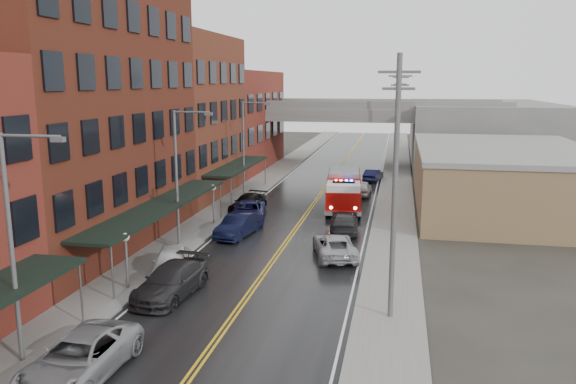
{
  "coord_description": "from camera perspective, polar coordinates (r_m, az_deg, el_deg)",
  "views": [
    {
      "loc": [
        7.32,
        -9.78,
        10.82
      ],
      "look_at": [
        -0.39,
        28.93,
        3.0
      ],
      "focal_mm": 35.0,
      "sensor_mm": 36.0,
      "label": 1
    }
  ],
  "objects": [
    {
      "name": "parked_car_left_2",
      "position": [
        22.88,
        -20.44,
        -15.53
      ],
      "size": [
        2.79,
        5.82,
        1.6
      ],
      "primitive_type": "imported",
      "rotation": [
        0.0,
        0.0,
        -0.02
      ],
      "color": "gray",
      "rests_on": "ground"
    },
    {
      "name": "fire_truck",
      "position": [
        48.34,
        5.7,
        0.34
      ],
      "size": [
        4.17,
        9.06,
        3.23
      ],
      "rotation": [
        0.0,
        0.0,
        0.09
      ],
      "color": "#950906",
      "rests_on": "ground"
    },
    {
      "name": "street_lamp_2",
      "position": [
        51.98,
        -4.29,
        4.95
      ],
      "size": [
        2.64,
        0.22,
        9.0
      ],
      "color": "#59595B",
      "rests_on": "ground"
    },
    {
      "name": "parked_car_right_1",
      "position": [
        41.01,
        5.73,
        -3.11
      ],
      "size": [
        2.43,
        5.12,
        1.44
      ],
      "primitive_type": "imported",
      "rotation": [
        0.0,
        0.0,
        3.23
      ],
      "color": "#272729",
      "rests_on": "ground"
    },
    {
      "name": "utility_pole_2",
      "position": [
        64.93,
        11.22,
        7.01
      ],
      "size": [
        1.8,
        0.24,
        12.0
      ],
      "color": "#59595B",
      "rests_on": "ground"
    },
    {
      "name": "globe_lamp_2",
      "position": [
        42.93,
        -7.61,
        -0.32
      ],
      "size": [
        0.44,
        0.44,
        3.12
      ],
      "color": "#59595B",
      "rests_on": "ground"
    },
    {
      "name": "parked_car_left_6",
      "position": [
        44.1,
        -4.07,
        -2.0
      ],
      "size": [
        3.56,
        5.91,
        1.53
      ],
      "primitive_type": "imported",
      "rotation": [
        0.0,
        0.0,
        0.19
      ],
      "color": "#14154B",
      "rests_on": "ground"
    },
    {
      "name": "curb_right",
      "position": [
        41.24,
        8.58,
        -4.03
      ],
      "size": [
        0.3,
        160.0,
        0.15
      ],
      "primitive_type": "cube",
      "color": "gray",
      "rests_on": "ground"
    },
    {
      "name": "road",
      "position": [
        41.86,
        0.81,
        -3.76
      ],
      "size": [
        11.0,
        160.0,
        0.02
      ],
      "primitive_type": "cube",
      "color": "black",
      "rests_on": "ground"
    },
    {
      "name": "curb_left",
      "position": [
        43.19,
        -6.59,
        -3.27
      ],
      "size": [
        0.3,
        160.0,
        0.15
      ],
      "primitive_type": "cube",
      "color": "gray",
      "rests_on": "ground"
    },
    {
      "name": "brick_building_far",
      "position": [
        71.01,
        -5.69,
        7.26
      ],
      "size": [
        9.0,
        20.0,
        12.0
      ],
      "primitive_type": "cube",
      "color": "maroon",
      "rests_on": "ground"
    },
    {
      "name": "parked_car_right_2",
      "position": [
        54.31,
        7.51,
        0.39
      ],
      "size": [
        1.79,
        4.26,
        1.44
      ],
      "primitive_type": "imported",
      "rotation": [
        0.0,
        0.0,
        3.12
      ],
      "color": "silver",
      "rests_on": "ground"
    },
    {
      "name": "tan_building",
      "position": [
        51.21,
        20.87,
        1.12
      ],
      "size": [
        14.0,
        22.0,
        5.0
      ],
      "primitive_type": "cube",
      "color": "#92774F",
      "rests_on": "ground"
    },
    {
      "name": "globe_lamp_1",
      "position": [
        30.41,
        -16.14,
        -5.49
      ],
      "size": [
        0.44,
        0.44,
        3.12
      ],
      "color": "#59595B",
      "rests_on": "ground"
    },
    {
      "name": "awning_1",
      "position": [
        36.81,
        -12.75,
        -1.36
      ],
      "size": [
        2.6,
        18.0,
        3.09
      ],
      "color": "black",
      "rests_on": "ground"
    },
    {
      "name": "brick_building_b",
      "position": [
        38.76,
        -21.09,
        7.78
      ],
      "size": [
        9.0,
        20.0,
        18.0
      ],
      "primitive_type": "cube",
      "color": "#532316",
      "rests_on": "ground"
    },
    {
      "name": "overpass",
      "position": [
        72.31,
        5.48,
        7.32
      ],
      "size": [
        40.0,
        10.0,
        7.5
      ],
      "color": "slate",
      "rests_on": "ground"
    },
    {
      "name": "street_lamp_0",
      "position": [
        23.24,
        -25.9,
        -3.98
      ],
      "size": [
        2.64,
        0.22,
        9.0
      ],
      "color": "#59595B",
      "rests_on": "ground"
    },
    {
      "name": "parked_car_left_3",
      "position": [
        29.56,
        -11.78,
        -8.83
      ],
      "size": [
        2.78,
        5.78,
        1.62
      ],
      "primitive_type": "imported",
      "rotation": [
        0.0,
        0.0,
        -0.09
      ],
      "color": "#252528",
      "rests_on": "ground"
    },
    {
      "name": "awning_2",
      "position": [
        52.99,
        -5.09,
        2.66
      ],
      "size": [
        2.6,
        13.0,
        3.09
      ],
      "color": "black",
      "rests_on": "ground"
    },
    {
      "name": "street_lamp_1",
      "position": [
        36.94,
        -10.93,
        2.23
      ],
      "size": [
        2.64,
        0.22,
        9.0
      ],
      "color": "#59595B",
      "rests_on": "ground"
    },
    {
      "name": "parked_car_left_4",
      "position": [
        32.44,
        -11.74,
        -6.97
      ],
      "size": [
        3.2,
        5.22,
        1.66
      ],
      "primitive_type": "imported",
      "rotation": [
        0.0,
        0.0,
        0.27
      ],
      "color": "silver",
      "rests_on": "ground"
    },
    {
      "name": "utility_pole_1",
      "position": [
        45.0,
        11.1,
        5.24
      ],
      "size": [
        1.8,
        0.24,
        12.0
      ],
      "color": "#59595B",
      "rests_on": "ground"
    },
    {
      "name": "right_far_block",
      "position": [
        80.78,
        18.92,
        5.76
      ],
      "size": [
        18.0,
        30.0,
        8.0
      ],
      "primitive_type": "cube",
      "color": "slate",
      "rests_on": "ground"
    },
    {
      "name": "parked_car_right_0",
      "position": [
        35.26,
        4.76,
        -5.47
      ],
      "size": [
        3.62,
        5.64,
        1.45
      ],
      "primitive_type": "imported",
      "rotation": [
        0.0,
        0.0,
        3.39
      ],
      "color": "#A5A7AD",
      "rests_on": "ground"
    },
    {
      "name": "parked_car_left_7",
      "position": [
        47.34,
        -4.09,
        -1.14
      ],
      "size": [
        2.68,
        5.18,
        1.44
      ],
      "primitive_type": "imported",
      "rotation": [
        0.0,
        0.0,
        -0.14
      ],
      "color": "black",
      "rests_on": "ground"
    },
    {
      "name": "brick_building_c",
      "position": [
        54.44,
        -11.11,
        7.5
      ],
      "size": [
        9.0,
        15.0,
        15.0
      ],
      "primitive_type": "cube",
      "color": "brown",
      "rests_on": "ground"
    },
    {
      "name": "sidewalk_left",
      "position": [
        43.72,
        -8.65,
        -3.15
      ],
      "size": [
        3.0,
        160.0,
        0.15
      ],
      "primitive_type": "cube",
      "color": "slate",
      "rests_on": "ground"
    },
    {
      "name": "parked_car_left_5",
      "position": [
        39.85,
        -5.11,
        -3.41
      ],
      "size": [
        2.4,
        5.03,
        1.59
      ],
      "primitive_type": "imported",
      "rotation": [
        0.0,
        0.0,
        -0.15
      ],
      "color": "black",
      "rests_on": "ground"
    },
    {
      "name": "parked_car_right_3",
      "position": [
        62.3,
        8.65,
        1.7
      ],
      "size": [
        2.15,
        4.26,
        1.34
      ],
      "primitive_type": "imported",
      "rotation": [
        0.0,
        0.0,
        2.96
      ],
      "color": "black",
      "rests_on": "ground"
    },
    {
      "name": "sidewalk_right",
      "position": [
        41.2,
        10.87,
        -4.12
      ],
      "size": [
        3.0,
        160.0,
        0.15
      ],
      "primitive_type": "cube",
      "color": "slate",
      "rests_on": "ground"
    },
    {
      "name": "utility_pole_0",
      "position": [
        25.18,
        10.81,
        0.68
      ],
      "size": [
        1.8,
        0.24,
        12.0
      ],
      "color": "#59595B",
      "rests_on": "ground"
    }
  ]
}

